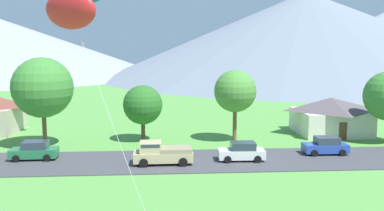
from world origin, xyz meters
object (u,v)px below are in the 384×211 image
Objects in this scene: tree_center at (235,91)px; house_leftmost at (331,115)px; tree_near_left at (143,105)px; parked_car_blue_mid_east at (326,146)px; tree_left_of_center at (43,88)px; pickup_truck_sand_west_side at (162,153)px; parked_car_white_west_end at (242,152)px; kite_flyer_with_kite at (73,15)px; parked_car_green_east_end at (34,151)px.

house_leftmost is at bearing 15.45° from tree_center.
tree_near_left reaches higher than parked_car_blue_mid_east.
pickup_truck_sand_west_side is at bearing -31.64° from tree_left_of_center.
tree_near_left is 1.46× the size of parked_car_white_west_end.
tree_center is 29.42m from kite_flyer_with_kite.
parked_car_blue_mid_east is (17.88, -7.27, -3.16)m from tree_near_left.
tree_left_of_center is 2.21× the size of parked_car_blue_mid_east.
kite_flyer_with_kite reaches higher than tree_center.
tree_left_of_center reaches higher than parked_car_green_east_end.
tree_center reaches higher than pickup_truck_sand_west_side.
tree_near_left is (-22.31, -2.63, 1.78)m from house_leftmost.
kite_flyer_with_kite is at bearing -134.60° from parked_car_blue_mid_east.
parked_car_blue_mid_east is (7.77, -6.53, -4.67)m from tree_center.
kite_flyer_with_kite reaches higher than pickup_truck_sand_west_side.
tree_left_of_center is (-10.06, -2.20, 2.18)m from tree_near_left.
kite_flyer_with_kite reaches higher than tree_near_left.
tree_center reaches higher than parked_car_green_east_end.
tree_near_left is at bearing 86.62° from kite_flyer_with_kite.
kite_flyer_with_kite is (-11.70, -26.28, 6.15)m from tree_center.
pickup_truck_sand_west_side is at bearing -77.93° from tree_near_left.
parked_car_blue_mid_east is 27.50m from parked_car_green_east_end.
parked_car_white_west_end is 1.01× the size of parked_car_blue_mid_east.
parked_car_green_east_end is at bearing -179.83° from parked_car_blue_mid_east.
kite_flyer_with_kite is at bearing -121.30° from parked_car_white_west_end.
house_leftmost is 0.66× the size of kite_flyer_with_kite.
parked_car_white_west_end is 0.33× the size of kite_flyer_with_kite.
tree_center reaches higher than parked_car_white_west_end.
parked_car_white_west_end is 19.05m from parked_car_green_east_end.
tree_left_of_center is at bearing 94.90° from parked_car_green_east_end.
tree_near_left reaches higher than parked_car_white_west_end.
tree_near_left is 1.46× the size of parked_car_green_east_end.
tree_near_left is 10.53m from tree_left_of_center.
house_leftmost is 39.24m from kite_flyer_with_kite.
parked_car_white_west_end is at bearing -4.96° from parked_car_green_east_end.
pickup_truck_sand_west_side is at bearing -148.67° from house_leftmost.
house_leftmost is at bearing 41.94° from parked_car_white_west_end.
parked_car_white_west_end is (19.42, -6.79, -5.34)m from tree_left_of_center.
tree_center is at bearing 84.85° from parked_car_white_west_end.
kite_flyer_with_kite is at bearing -128.87° from house_leftmost.
tree_left_of_center is 21.26m from parked_car_white_west_end.
tree_near_left is 1.19× the size of pickup_truck_sand_west_side.
parked_car_green_east_end is at bearing -142.62° from tree_near_left.
house_leftmost is 1.37× the size of tree_near_left.
tree_left_of_center is 28.90m from parked_car_blue_mid_east.
tree_left_of_center reaches higher than tree_near_left.
kite_flyer_with_kite is (-10.96, -18.02, 10.82)m from parked_car_white_west_end.
house_leftmost reaches higher than parked_car_blue_mid_east.
house_leftmost reaches higher than parked_car_green_east_end.
tree_left_of_center is 20.23m from tree_center.
pickup_truck_sand_west_side is (-8.03, -8.94, -4.48)m from tree_center.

